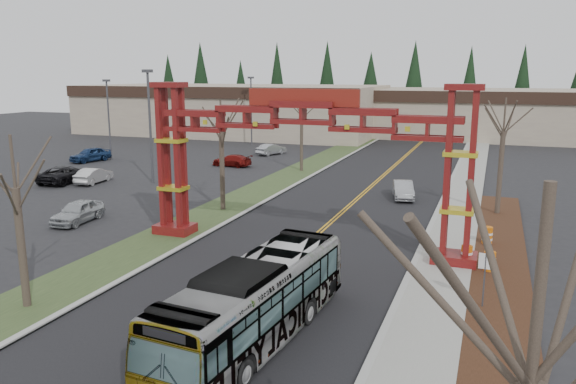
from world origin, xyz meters
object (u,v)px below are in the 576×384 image
at_px(light_pole_near, 150,118).
at_px(parked_car_far_a, 271,149).
at_px(transit_bus, 255,302).
at_px(parked_car_near_c, 65,174).
at_px(retail_building_west, 234,109).
at_px(bare_tree_right_far, 503,131).
at_px(parked_car_near_b, 94,175).
at_px(bare_tree_median_near, 15,189).
at_px(silver_sedan, 403,190).
at_px(parked_car_mid_a, 232,160).
at_px(light_pole_far, 251,106).
at_px(street_sign, 485,269).
at_px(parked_car_near_a, 78,212).
at_px(retail_building_east, 500,113).
at_px(light_pole_mid, 108,114).
at_px(barrel_south, 489,262).
at_px(parked_car_mid_b, 90,154).
at_px(barrel_mid, 466,256).
at_px(bare_tree_median_far, 302,114).
at_px(gateway_arch, 303,139).
at_px(bare_tree_median_mid, 221,134).
at_px(barrel_north, 487,236).

bearing_deg(light_pole_near, parked_car_far_a, 80.58).
bearing_deg(transit_bus, parked_car_near_c, 147.16).
xyz_separation_m(retail_building_west, bare_tree_right_far, (40.00, -42.36, 1.88)).
xyz_separation_m(parked_car_near_b, bare_tree_median_near, (15.02, -22.70, 4.29)).
relative_size(silver_sedan, parked_car_mid_a, 0.97).
distance_m(light_pole_far, street_sign, 55.26).
bearing_deg(parked_car_near_b, street_sign, 147.37).
xyz_separation_m(retail_building_west, street_sign, (39.49, -59.12, -2.07)).
distance_m(transit_bus, silver_sedan, 25.38).
xyz_separation_m(parked_car_near_a, parked_car_far_a, (0.25, 32.60, -0.06)).
bearing_deg(parked_car_near_c, parked_car_near_a, 129.75).
xyz_separation_m(retail_building_east, parked_car_near_b, (-33.02, -50.67, -2.84)).
bearing_deg(bare_tree_median_near, parked_car_far_a, 99.00).
distance_m(retail_building_east, parked_car_near_c, 62.46).
bearing_deg(parked_car_near_a, silver_sedan, 32.52).
height_order(light_pole_mid, barrel_south, light_pole_mid).
xyz_separation_m(parked_car_near_c, light_pole_near, (7.31, 2.44, 4.86)).
distance_m(silver_sedan, parked_car_mid_b, 35.30).
distance_m(transit_bus, parked_car_mid_b, 46.30).
bearing_deg(barrel_mid, parked_car_mid_a, 135.91).
distance_m(parked_car_near_c, bare_tree_median_near, 28.53).
bearing_deg(parked_car_mid_a, light_pole_mid, -83.30).
bearing_deg(barrel_mid, bare_tree_median_far, 125.59).
bearing_deg(gateway_arch, barrel_mid, 0.35).
bearing_deg(parked_car_near_c, gateway_arch, 152.73).
bearing_deg(retail_building_west, bare_tree_median_far, -54.40).
height_order(retail_building_east, silver_sedan, retail_building_east).
relative_size(retail_building_east, bare_tree_right_far, 4.85).
bearing_deg(bare_tree_median_mid, parked_car_near_a, -139.46).
bearing_deg(street_sign, light_pole_near, 146.61).
bearing_deg(light_pole_mid, bare_tree_median_mid, -37.20).
bearing_deg(light_pole_near, barrel_south, -26.16).
relative_size(gateway_arch, bare_tree_median_near, 2.57).
height_order(bare_tree_right_far, street_sign, bare_tree_right_far).
bearing_deg(parked_car_mid_b, barrel_south, -13.20).
relative_size(parked_car_near_a, parked_car_mid_b, 0.92).
height_order(parked_car_far_a, bare_tree_median_far, bare_tree_median_far).
height_order(silver_sedan, parked_car_near_a, parked_car_near_a).
bearing_deg(parked_car_mid_b, parked_car_near_c, -46.00).
distance_m(bare_tree_right_far, light_pole_far, 42.60).
distance_m(parked_car_mid_a, parked_car_far_a, 9.17).
relative_size(light_pole_mid, light_pole_far, 0.98).
bearing_deg(barrel_south, light_pole_near, 153.84).
distance_m(gateway_arch, barrel_south, 11.12).
bearing_deg(light_pole_near, parked_car_near_c, -161.52).
bearing_deg(street_sign, bare_tree_median_far, 121.64).
distance_m(gateway_arch, barrel_north, 11.65).
xyz_separation_m(transit_bus, parked_car_near_b, (-25.00, 22.20, -0.82)).
relative_size(gateway_arch, parked_car_mid_b, 4.02).
distance_m(retail_building_east, street_sign, 67.14).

